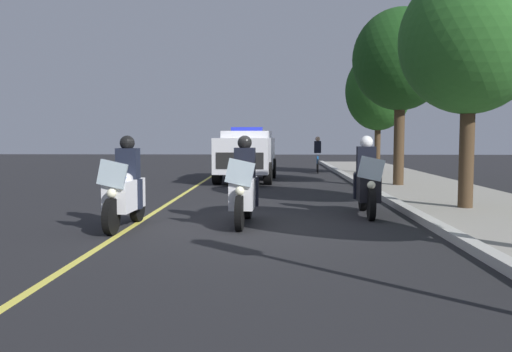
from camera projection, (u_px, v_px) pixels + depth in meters
name	position (u px, v px, depth m)	size (l,w,h in m)	color
ground_plane	(255.00, 224.00, 10.48)	(80.00, 80.00, 0.00)	black
curb_strip	(428.00, 221.00, 10.36)	(48.00, 0.24, 0.15)	#B7B5AD
lane_stripe_center	(137.00, 223.00, 10.56)	(48.00, 0.12, 0.01)	#E0D14C
police_motorcycle_lead_left	(125.00, 190.00, 10.03)	(2.14, 0.59, 1.72)	black
police_motorcycle_lead_right	(244.00, 188.00, 10.43)	(2.14, 0.59, 1.72)	black
police_motorcycle_trailing	(367.00, 183.00, 11.63)	(2.14, 0.59, 1.72)	black
police_suv	(247.00, 153.00, 20.55)	(4.99, 2.26, 2.05)	silver
cyclist_background	(318.00, 155.00, 25.22)	(1.76, 0.33, 1.69)	black
tree_mid_block	(470.00, 42.00, 11.93)	(3.10, 3.10, 5.34)	#42301E
tree_far_back	(401.00, 60.00, 17.61)	(3.12, 3.12, 5.78)	#42301E
tree_behind_suv	(378.00, 91.00, 23.52)	(2.86, 2.86, 5.29)	#42301E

